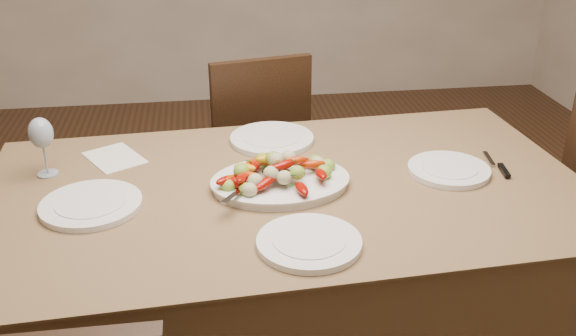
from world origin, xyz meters
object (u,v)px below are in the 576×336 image
(dining_table, at_px, (288,287))
(plate_left, at_px, (91,205))
(plate_right, at_px, (449,170))
(plate_far, at_px, (272,139))
(plate_near, at_px, (309,243))
(serving_platter, at_px, (280,184))
(wine_glass, at_px, (43,145))
(chair_far, at_px, (250,150))

(dining_table, relative_size, plate_left, 6.34)
(plate_right, distance_m, plate_far, 0.62)
(plate_right, xyz_separation_m, plate_near, (-0.52, -0.36, 0.00))
(plate_far, bearing_deg, plate_near, -88.68)
(serving_platter, relative_size, plate_far, 1.39)
(dining_table, height_order, plate_near, plate_near)
(wine_glass, bearing_deg, plate_right, -7.28)
(chair_far, relative_size, serving_platter, 2.30)
(plate_near, relative_size, wine_glass, 1.34)
(chair_far, relative_size, plate_near, 3.46)
(chair_far, bearing_deg, plate_left, 49.11)
(dining_table, height_order, serving_platter, serving_platter)
(plate_left, relative_size, plate_far, 0.98)
(plate_near, height_order, wine_glass, wine_glass)
(dining_table, relative_size, wine_glass, 8.98)
(serving_platter, relative_size, plate_left, 1.43)
(dining_table, height_order, wine_glass, wine_glass)
(plate_left, relative_size, plate_right, 1.12)
(plate_far, xyz_separation_m, plate_near, (0.02, -0.69, 0.00))
(chair_far, distance_m, plate_far, 0.64)
(plate_right, relative_size, plate_far, 0.88)
(plate_left, height_order, plate_far, same)
(plate_left, height_order, plate_near, same)
(chair_far, xyz_separation_m, plate_right, (0.57, -0.90, 0.29))
(plate_far, distance_m, plate_near, 0.69)
(plate_far, bearing_deg, dining_table, -88.61)
(serving_platter, bearing_deg, wine_glass, 165.44)
(plate_left, relative_size, wine_glass, 1.42)
(dining_table, relative_size, plate_right, 7.08)
(plate_left, xyz_separation_m, plate_right, (1.10, 0.08, 0.00))
(dining_table, distance_m, chair_far, 0.92)
(plate_left, bearing_deg, dining_table, 5.36)
(serving_platter, xyz_separation_m, wine_glass, (-0.72, 0.19, 0.09))
(plate_near, bearing_deg, serving_platter, 95.26)
(dining_table, height_order, chair_far, chair_far)
(plate_near, bearing_deg, plate_left, 154.04)
(serving_platter, height_order, plate_far, serving_platter)
(serving_platter, xyz_separation_m, plate_near, (0.03, -0.34, -0.00))
(wine_glass, bearing_deg, serving_platter, -14.56)
(chair_far, distance_m, serving_platter, 0.97)
(plate_right, bearing_deg, wine_glass, 172.72)
(plate_far, relative_size, wine_glass, 1.45)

